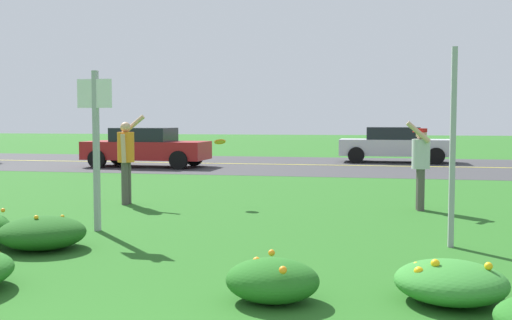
{
  "coord_description": "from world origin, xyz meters",
  "views": [
    {
      "loc": [
        1.75,
        -1.97,
        1.71
      ],
      "look_at": [
        -0.6,
        9.26,
        0.95
      ],
      "focal_mm": 41.82,
      "sensor_mm": 36.0,
      "label": 1
    }
  ],
  "objects_px": {
    "car_red_center_left": "(146,147)",
    "frisbee_orange": "(220,142)",
    "person_thrower_orange_shirt": "(126,155)",
    "sign_post_by_roadside": "(453,148)",
    "person_catcher_red_cap_gray_shirt": "(421,160)",
    "sign_post_near_path": "(96,134)",
    "car_silver_center_right": "(395,144)"
  },
  "relations": [
    {
      "from": "car_silver_center_right",
      "to": "frisbee_orange",
      "type": "bearing_deg",
      "value": -105.71
    },
    {
      "from": "sign_post_by_roadside",
      "to": "sign_post_near_path",
      "type": "bearing_deg",
      "value": 178.79
    },
    {
      "from": "car_red_center_left",
      "to": "person_catcher_red_cap_gray_shirt",
      "type": "bearing_deg",
      "value": -44.24
    },
    {
      "from": "person_catcher_red_cap_gray_shirt",
      "to": "car_silver_center_right",
      "type": "relative_size",
      "value": 0.38
    },
    {
      "from": "car_red_center_left",
      "to": "car_silver_center_right",
      "type": "relative_size",
      "value": 1.0
    },
    {
      "from": "sign_post_by_roadside",
      "to": "car_red_center_left",
      "type": "xyz_separation_m",
      "value": [
        -9.45,
        12.37,
        -0.61
      ]
    },
    {
      "from": "frisbee_orange",
      "to": "car_red_center_left",
      "type": "height_order",
      "value": "car_red_center_left"
    },
    {
      "from": "sign_post_near_path",
      "to": "frisbee_orange",
      "type": "xyz_separation_m",
      "value": [
        1.09,
        3.24,
        -0.22
      ]
    },
    {
      "from": "person_thrower_orange_shirt",
      "to": "person_catcher_red_cap_gray_shirt",
      "type": "height_order",
      "value": "person_thrower_orange_shirt"
    },
    {
      "from": "person_catcher_red_cap_gray_shirt",
      "to": "frisbee_orange",
      "type": "distance_m",
      "value": 3.97
    },
    {
      "from": "sign_post_near_path",
      "to": "car_silver_center_right",
      "type": "relative_size",
      "value": 0.55
    },
    {
      "from": "person_catcher_red_cap_gray_shirt",
      "to": "frisbee_orange",
      "type": "relative_size",
      "value": 6.8
    },
    {
      "from": "sign_post_near_path",
      "to": "person_catcher_red_cap_gray_shirt",
      "type": "xyz_separation_m",
      "value": [
        5.05,
        3.25,
        -0.55
      ]
    },
    {
      "from": "person_thrower_orange_shirt",
      "to": "car_red_center_left",
      "type": "height_order",
      "value": "person_thrower_orange_shirt"
    },
    {
      "from": "sign_post_near_path",
      "to": "person_thrower_orange_shirt",
      "type": "xyz_separation_m",
      "value": [
        -0.79,
        2.87,
        -0.49
      ]
    },
    {
      "from": "car_red_center_left",
      "to": "frisbee_orange",
      "type": "bearing_deg",
      "value": -59.59
    },
    {
      "from": "sign_post_by_roadside",
      "to": "person_catcher_red_cap_gray_shirt",
      "type": "height_order",
      "value": "sign_post_by_roadside"
    },
    {
      "from": "sign_post_near_path",
      "to": "car_silver_center_right",
      "type": "height_order",
      "value": "sign_post_near_path"
    },
    {
      "from": "person_thrower_orange_shirt",
      "to": "car_red_center_left",
      "type": "bearing_deg",
      "value": 109.97
    },
    {
      "from": "car_red_center_left",
      "to": "person_thrower_orange_shirt",
      "type": "bearing_deg",
      "value": -70.03
    },
    {
      "from": "person_thrower_orange_shirt",
      "to": "person_catcher_red_cap_gray_shirt",
      "type": "distance_m",
      "value": 5.85
    },
    {
      "from": "sign_post_near_path",
      "to": "person_catcher_red_cap_gray_shirt",
      "type": "relative_size",
      "value": 1.45
    },
    {
      "from": "sign_post_by_roadside",
      "to": "car_red_center_left",
      "type": "bearing_deg",
      "value": 127.37
    },
    {
      "from": "sign_post_near_path",
      "to": "frisbee_orange",
      "type": "bearing_deg",
      "value": 71.31
    },
    {
      "from": "sign_post_by_roadside",
      "to": "person_thrower_orange_shirt",
      "type": "height_order",
      "value": "sign_post_by_roadside"
    },
    {
      "from": "person_thrower_orange_shirt",
      "to": "car_red_center_left",
      "type": "xyz_separation_m",
      "value": [
        -3.41,
        9.39,
        -0.28
      ]
    },
    {
      "from": "sign_post_near_path",
      "to": "car_red_center_left",
      "type": "relative_size",
      "value": 0.55
    },
    {
      "from": "sign_post_by_roadside",
      "to": "person_thrower_orange_shirt",
      "type": "xyz_separation_m",
      "value": [
        -6.04,
        2.98,
        -0.33
      ]
    },
    {
      "from": "sign_post_near_path",
      "to": "car_red_center_left",
      "type": "bearing_deg",
      "value": 108.92
    },
    {
      "from": "sign_post_near_path",
      "to": "car_silver_center_right",
      "type": "bearing_deg",
      "value": 73.7
    },
    {
      "from": "person_catcher_red_cap_gray_shirt",
      "to": "frisbee_orange",
      "type": "bearing_deg",
      "value": -179.77
    },
    {
      "from": "frisbee_orange",
      "to": "car_red_center_left",
      "type": "bearing_deg",
      "value": 120.41
    }
  ]
}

